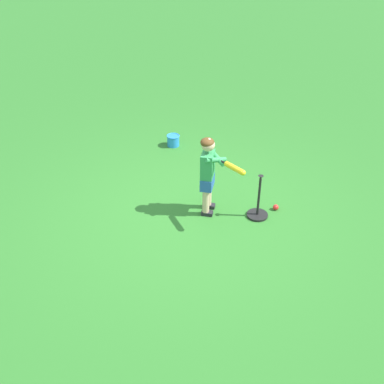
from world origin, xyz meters
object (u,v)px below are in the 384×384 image
Objects in this scene: play_ball_behind_batter at (276,207)px; batting_tee at (258,209)px; child_batter at (209,170)px; toy_bucket at (173,140)px.

batting_tee is at bearing 69.50° from play_ball_behind_batter.
child_batter is 2.03m from toy_bucket.
batting_tee is (-0.55, -0.35, -0.55)m from child_batter.
play_ball_behind_batter is at bearing -136.10° from child_batter.
batting_tee reaches higher than toy_bucket.
play_ball_behind_batter is (-0.65, -0.63, -0.61)m from child_batter.
child_batter is 1.74× the size of batting_tee.
toy_bucket reaches higher than play_ball_behind_batter.
child_batter is 13.87× the size of play_ball_behind_batter.
toy_bucket is at bearing -10.83° from play_ball_behind_batter.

